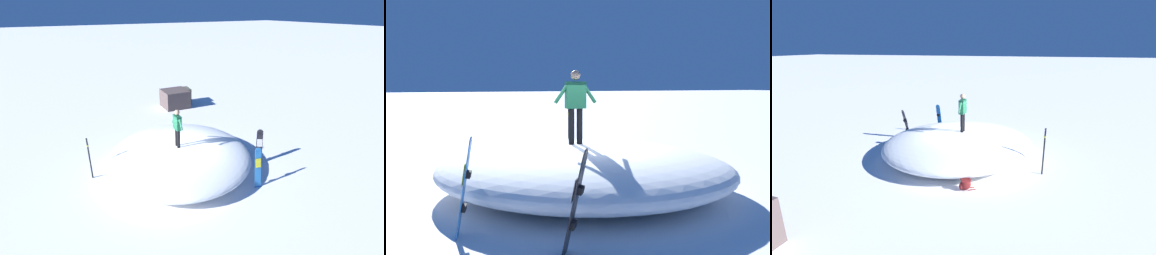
% 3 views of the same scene
% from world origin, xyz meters
% --- Properties ---
extents(ground, '(240.00, 240.00, 0.00)m').
position_xyz_m(ground, '(0.00, 0.00, 0.00)').
color(ground, white).
extents(snow_mound, '(9.31, 9.39, 1.11)m').
position_xyz_m(snow_mound, '(-0.04, 0.25, 0.56)').
color(snow_mound, white).
rests_on(snow_mound, ground).
extents(snowboarder_standing, '(0.24, 1.05, 1.73)m').
position_xyz_m(snowboarder_standing, '(-0.21, 0.11, 2.11)').
color(snowboarder_standing, black).
rests_on(snowboarder_standing, snow_mound).
extents(snowboard_primary_upright, '(0.33, 0.35, 1.69)m').
position_xyz_m(snowboard_primary_upright, '(1.99, -2.68, 0.88)').
color(snowboard_primary_upright, '#2672BF').
rests_on(snowboard_primary_upright, ground).
extents(snowboard_secondary_upright, '(0.45, 0.46, 1.62)m').
position_xyz_m(snowboard_secondary_upright, '(3.37, -1.25, 0.84)').
color(snowboard_secondary_upright, black).
rests_on(snowboard_secondary_upright, ground).
extents(backpack_near, '(0.60, 0.48, 0.44)m').
position_xyz_m(backpack_near, '(-1.22, 3.26, 0.22)').
color(backpack_near, maroon).
rests_on(backpack_near, ground).
extents(trail_marker_pole, '(0.10, 0.10, 1.89)m').
position_xyz_m(trail_marker_pole, '(-3.80, 1.24, 0.99)').
color(trail_marker_pole, black).
rests_on(trail_marker_pole, ground).
extents(rock_outcrop, '(2.44, 2.15, 1.27)m').
position_xyz_m(rock_outcrop, '(3.75, 8.00, 0.59)').
color(rock_outcrop, '#555341').
rests_on(rock_outcrop, ground).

